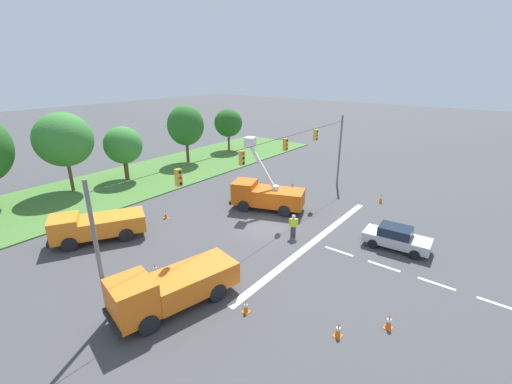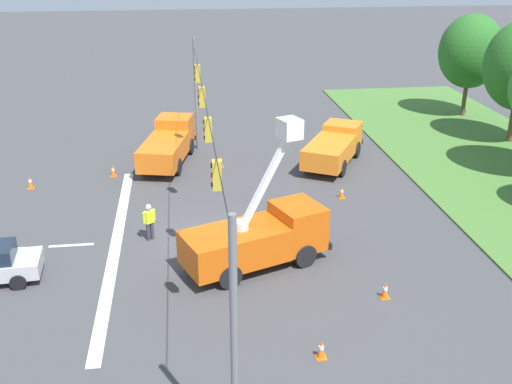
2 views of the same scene
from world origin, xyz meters
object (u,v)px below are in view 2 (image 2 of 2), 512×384
Objects in this scene: traffic_cone_near_bucket at (321,349)px; traffic_cone_far_left at (385,290)px; tree_far_west at (471,51)px; utility_truck_support_far at (168,144)px; road_worker at (149,220)px; utility_truck_support_near at (334,146)px; traffic_cone_foreground_left at (220,161)px; traffic_cone_mid_right at (30,182)px; utility_truck_bucket_lift at (259,236)px; traffic_cone_lane_edge_a at (342,192)px; traffic_cone_foreground_right at (113,171)px.

traffic_cone_far_left is (-3.21, 3.26, 0.00)m from traffic_cone_near_bucket.
utility_truck_support_far is (7.66, -22.77, -3.83)m from tree_far_west.
utility_truck_support_far is 3.93× the size of road_worker.
utility_truck_support_near reaches higher than traffic_cone_foreground_left.
traffic_cone_foreground_left reaches higher than traffic_cone_mid_right.
utility_truck_bucket_lift is 13.38m from utility_truck_support_near.
road_worker is 11.02m from traffic_cone_far_left.
traffic_cone_mid_right reaches higher than traffic_cone_lane_edge_a.
traffic_cone_near_bucket is at bearing 32.21° from road_worker.
utility_truck_support_far is 3.46m from traffic_cone_foreground_left.
utility_truck_support_near is 8.66× the size of traffic_cone_foreground_left.
utility_truck_bucket_lift is 15.33m from traffic_cone_mid_right.
utility_truck_support_near is at bearing 92.05° from traffic_cone_foreground_right.
traffic_cone_mid_right is at bearing -101.85° from traffic_cone_lane_edge_a.
traffic_cone_near_bucket is 4.58m from traffic_cone_far_left.
utility_truck_support_far is 9.67× the size of traffic_cone_foreground_right.
traffic_cone_mid_right is (1.78, -17.72, -0.74)m from utility_truck_support_near.
road_worker is 9.97m from traffic_cone_foreground_left.
utility_truck_bucket_lift is at bearing -39.19° from traffic_cone_lane_edge_a.
utility_truck_support_near is 9.19× the size of traffic_cone_foreground_right.
traffic_cone_foreground_left is at bearing -65.59° from tree_far_west.
traffic_cone_foreground_right is at bearing -58.27° from utility_truck_support_far.
traffic_cone_mid_right is 20.78m from traffic_cone_near_bucket.
utility_truck_bucket_lift is at bearing -27.63° from utility_truck_support_near.
road_worker reaches higher than traffic_cone_mid_right.
tree_far_west reaches higher than utility_truck_support_near.
traffic_cone_mid_right is 1.10× the size of traffic_cone_lane_edge_a.
road_worker is at bearing -50.77° from utility_truck_support_near.
traffic_cone_foreground_left is 18.59m from traffic_cone_near_bucket.
traffic_cone_foreground_right is 1.01× the size of traffic_cone_near_bucket.
traffic_cone_foreground_right reaches higher than traffic_cone_lane_edge_a.
road_worker is (-2.97, -4.67, -0.39)m from utility_truck_bucket_lift.
road_worker is 2.33× the size of traffic_cone_mid_right.
utility_truck_bucket_lift is 12.18m from traffic_cone_foreground_left.
traffic_cone_lane_edge_a is at bearing 109.63° from road_worker.
utility_truck_bucket_lift reaches higher than traffic_cone_lane_edge_a.
traffic_cone_near_bucket is (18.48, 1.97, -0.03)m from traffic_cone_foreground_left.
tree_far_west is 1.12× the size of utility_truck_support_far.
tree_far_west is 1.18× the size of utility_truck_support_near.
traffic_cone_lane_edge_a is at bearing 47.53° from traffic_cone_foreground_left.
utility_truck_support_far is 20.40m from traffic_cone_near_bucket.
utility_truck_bucket_lift is at bearing -169.25° from traffic_cone_near_bucket.
road_worker reaches higher than traffic_cone_far_left.
traffic_cone_lane_edge_a is at bearing 68.75° from traffic_cone_foreground_right.
tree_far_west is 28.55m from traffic_cone_far_left.
utility_truck_bucket_lift reaches higher than traffic_cone_near_bucket.
utility_truck_support_near reaches higher than traffic_cone_mid_right.
utility_truck_bucket_lift is 8.70× the size of traffic_cone_mid_right.
utility_truck_support_far is 18.54m from traffic_cone_far_left.
utility_truck_support_far is at bearing -71.40° from tree_far_west.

